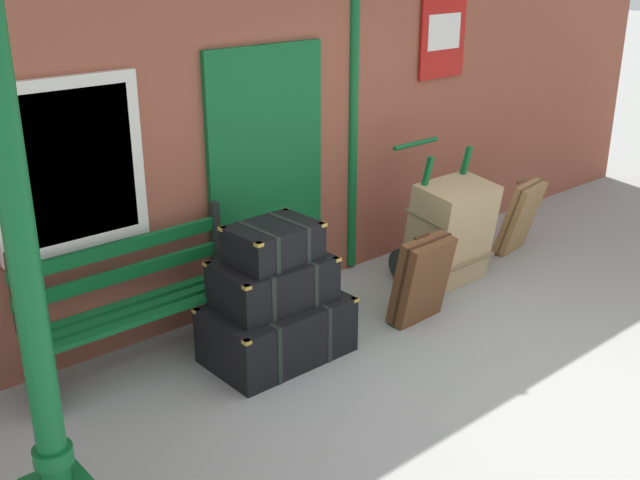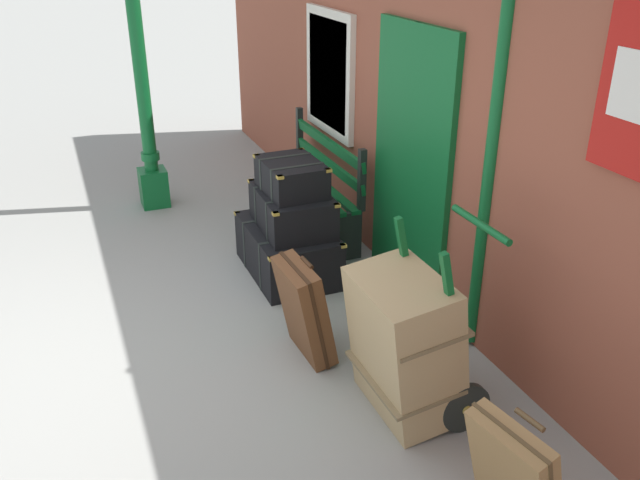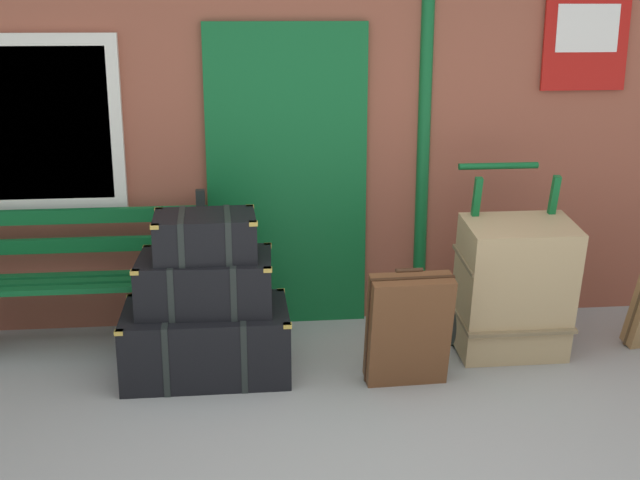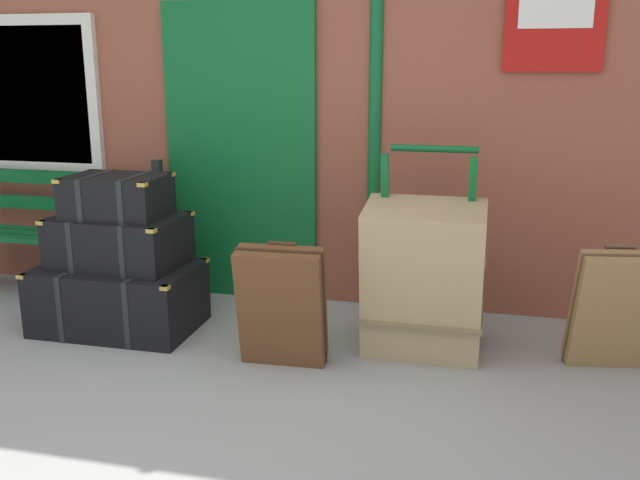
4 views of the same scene
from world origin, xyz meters
name	(u,v)px [view 4 (image 4 of 4)]	position (x,y,z in m)	size (l,w,h in m)	color
brick_facade	(281,75)	(-0.02, 2.60, 1.60)	(10.40, 0.35, 3.20)	brown
platform_bench	(58,235)	(-1.63, 2.16, 0.44)	(1.60, 0.43, 1.01)	#0F5B28
steamer_trunk_base	(119,297)	(-0.84, 1.60, 0.21)	(1.01, 0.65, 0.43)	black
steamer_trunk_middle	(120,240)	(-0.83, 1.65, 0.58)	(0.83, 0.59, 0.33)	black
steamer_trunk_top	(117,196)	(-0.82, 1.64, 0.87)	(0.62, 0.46, 0.27)	black
porters_trolley	(425,301)	(1.11, 1.82, 0.27)	(0.71, 0.63, 1.19)	black
large_brown_trunk	(423,279)	(1.11, 1.65, 0.46)	(0.70, 0.55, 0.93)	tan
suitcase_oxblood	(614,310)	(2.17, 1.66, 0.36)	(0.49, 0.38, 0.73)	olive
suitcase_charcoal	(282,306)	(0.36, 1.30, 0.36)	(0.50, 0.32, 0.73)	brown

